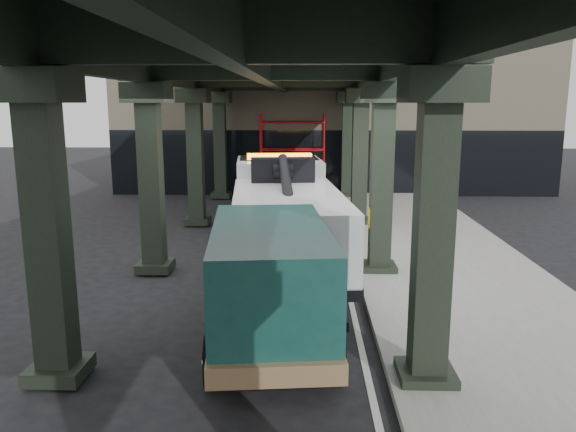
# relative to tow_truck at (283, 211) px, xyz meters

# --- Properties ---
(ground) EXTENTS (90.00, 90.00, 0.00)m
(ground) POSITION_rel_tow_truck_xyz_m (-0.02, -3.08, -1.51)
(ground) COLOR black
(ground) RESTS_ON ground
(sidewalk) EXTENTS (5.00, 40.00, 0.15)m
(sidewalk) POSITION_rel_tow_truck_xyz_m (4.48, -1.08, -1.44)
(sidewalk) COLOR gray
(sidewalk) RESTS_ON ground
(lane_stripe) EXTENTS (0.12, 38.00, 0.01)m
(lane_stripe) POSITION_rel_tow_truck_xyz_m (1.68, -1.08, -1.51)
(lane_stripe) COLOR silver
(lane_stripe) RESTS_ON ground
(viaduct) EXTENTS (7.40, 32.00, 6.40)m
(viaduct) POSITION_rel_tow_truck_xyz_m (-0.42, -1.08, 3.95)
(viaduct) COLOR black
(viaduct) RESTS_ON ground
(building) EXTENTS (22.00, 10.00, 8.00)m
(building) POSITION_rel_tow_truck_xyz_m (1.98, 16.92, 2.49)
(building) COLOR #C6B793
(building) RESTS_ON ground
(scaffolding) EXTENTS (3.08, 0.88, 4.00)m
(scaffolding) POSITION_rel_tow_truck_xyz_m (-0.02, 11.56, 0.60)
(scaffolding) COLOR red
(scaffolding) RESTS_ON ground
(tow_truck) EXTENTS (3.55, 9.66, 3.10)m
(tow_truck) POSITION_rel_tow_truck_xyz_m (0.00, 0.00, 0.00)
(tow_truck) COLOR black
(tow_truck) RESTS_ON ground
(towed_van) EXTENTS (2.76, 5.85, 2.30)m
(towed_van) POSITION_rel_tow_truck_xyz_m (-0.06, -5.27, -0.28)
(towed_van) COLOR #12413B
(towed_van) RESTS_ON ground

